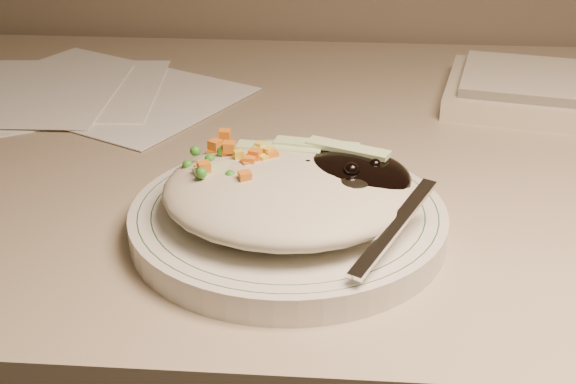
{
  "coord_description": "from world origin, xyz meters",
  "views": [
    {
      "loc": [
        -0.03,
        0.65,
        1.06
      ],
      "look_at": [
        -0.07,
        1.2,
        0.78
      ],
      "focal_mm": 50.0,
      "sensor_mm": 36.0,
      "label": 1
    }
  ],
  "objects": [
    {
      "name": "plate_rim",
      "position": [
        -0.07,
        1.2,
        0.76
      ],
      "size": [
        0.24,
        0.24,
        0.0
      ],
      "color": "#144723",
      "rests_on": "plate"
    },
    {
      "name": "desk",
      "position": [
        0.0,
        1.38,
        0.54
      ],
      "size": [
        1.4,
        0.7,
        0.74
      ],
      "color": "gray",
      "rests_on": "ground"
    },
    {
      "name": "meal",
      "position": [
        -0.06,
        1.2,
        0.78
      ],
      "size": [
        0.21,
        0.19,
        0.05
      ],
      "color": "#B2AA90",
      "rests_on": "plate"
    },
    {
      "name": "papers",
      "position": [
        -0.39,
        1.49,
        0.74
      ],
      "size": [
        0.48,
        0.37,
        0.0
      ],
      "color": "white",
      "rests_on": "desk"
    },
    {
      "name": "plate",
      "position": [
        -0.07,
        1.2,
        0.75
      ],
      "size": [
        0.25,
        0.25,
        0.02
      ],
      "primitive_type": "cylinder",
      "color": "silver",
      "rests_on": "desk"
    }
  ]
}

